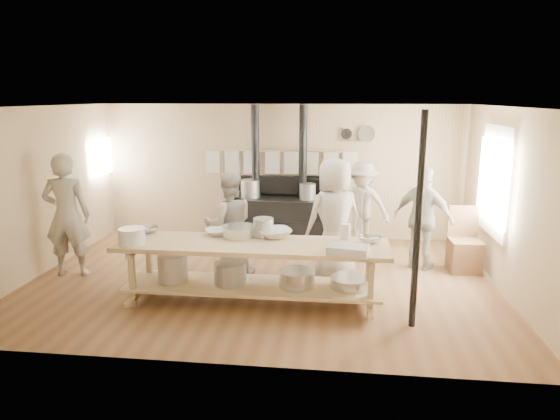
{
  "coord_description": "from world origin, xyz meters",
  "views": [
    {
      "loc": [
        1.11,
        -7.13,
        2.74
      ],
      "look_at": [
        0.25,
        0.2,
        1.05
      ],
      "focal_mm": 32.0,
      "sensor_mm": 36.0,
      "label": 1
    }
  ],
  "objects_px": {
    "stove": "(279,215)",
    "chair": "(464,252)",
    "cook_right": "(423,218)",
    "roasting_pan": "(349,250)",
    "cook_far_left": "(67,215)",
    "cook_left": "(229,224)",
    "cook_center": "(334,219)",
    "cook_by_window": "(362,205)",
    "prep_table": "(251,267)"
  },
  "relations": [
    {
      "from": "cook_center",
      "to": "cook_by_window",
      "type": "bearing_deg",
      "value": -134.27
    },
    {
      "from": "cook_far_left",
      "to": "cook_left",
      "type": "distance_m",
      "value": 2.49
    },
    {
      "from": "cook_right",
      "to": "roasting_pan",
      "type": "relative_size",
      "value": 3.42
    },
    {
      "from": "cook_far_left",
      "to": "cook_right",
      "type": "xyz_separation_m",
      "value": [
        5.49,
        0.95,
        -0.12
      ]
    },
    {
      "from": "prep_table",
      "to": "cook_left",
      "type": "bearing_deg",
      "value": 116.81
    },
    {
      "from": "cook_by_window",
      "to": "chair",
      "type": "relative_size",
      "value": 1.56
    },
    {
      "from": "cook_far_left",
      "to": "cook_center",
      "type": "height_order",
      "value": "cook_far_left"
    },
    {
      "from": "cook_center",
      "to": "roasting_pan",
      "type": "xyz_separation_m",
      "value": [
        0.19,
        -1.43,
        -0.03
      ]
    },
    {
      "from": "cook_center",
      "to": "roasting_pan",
      "type": "bearing_deg",
      "value": 69.79
    },
    {
      "from": "cook_far_left",
      "to": "cook_center",
      "type": "xyz_separation_m",
      "value": [
        4.08,
        0.33,
        -0.03
      ]
    },
    {
      "from": "cook_left",
      "to": "cook_right",
      "type": "bearing_deg",
      "value": 173.8
    },
    {
      "from": "stove",
      "to": "chair",
      "type": "bearing_deg",
      "value": -22.93
    },
    {
      "from": "stove",
      "to": "cook_far_left",
      "type": "xyz_separation_m",
      "value": [
        -3.0,
        -2.25,
        0.44
      ]
    },
    {
      "from": "stove",
      "to": "cook_left",
      "type": "bearing_deg",
      "value": -105.17
    },
    {
      "from": "cook_left",
      "to": "cook_right",
      "type": "relative_size",
      "value": 0.98
    },
    {
      "from": "cook_far_left",
      "to": "cook_by_window",
      "type": "height_order",
      "value": "cook_far_left"
    },
    {
      "from": "cook_right",
      "to": "cook_center",
      "type": "bearing_deg",
      "value": 55.04
    },
    {
      "from": "prep_table",
      "to": "roasting_pan",
      "type": "xyz_separation_m",
      "value": [
        1.27,
        -0.33,
        0.38
      ]
    },
    {
      "from": "chair",
      "to": "cook_right",
      "type": "bearing_deg",
      "value": 174.56
    },
    {
      "from": "chair",
      "to": "roasting_pan",
      "type": "bearing_deg",
      "value": -135.64
    },
    {
      "from": "prep_table",
      "to": "roasting_pan",
      "type": "bearing_deg",
      "value": -14.58
    },
    {
      "from": "cook_far_left",
      "to": "chair",
      "type": "distance_m",
      "value": 6.26
    },
    {
      "from": "cook_by_window",
      "to": "roasting_pan",
      "type": "distance_m",
      "value": 3.11
    },
    {
      "from": "stove",
      "to": "cook_by_window",
      "type": "height_order",
      "value": "stove"
    },
    {
      "from": "cook_right",
      "to": "chair",
      "type": "relative_size",
      "value": 1.63
    },
    {
      "from": "stove",
      "to": "cook_center",
      "type": "distance_m",
      "value": 2.24
    },
    {
      "from": "cook_left",
      "to": "cook_by_window",
      "type": "distance_m",
      "value": 2.71
    },
    {
      "from": "prep_table",
      "to": "cook_far_left",
      "type": "xyz_separation_m",
      "value": [
        -3.0,
        0.77,
        0.44
      ]
    },
    {
      "from": "prep_table",
      "to": "cook_left",
      "type": "height_order",
      "value": "cook_left"
    },
    {
      "from": "cook_right",
      "to": "cook_by_window",
      "type": "bearing_deg",
      "value": -17.08
    },
    {
      "from": "roasting_pan",
      "to": "cook_by_window",
      "type": "bearing_deg",
      "value": 84.56
    },
    {
      "from": "stove",
      "to": "roasting_pan",
      "type": "relative_size",
      "value": 5.32
    },
    {
      "from": "cook_by_window",
      "to": "chair",
      "type": "xyz_separation_m",
      "value": [
        1.59,
        -1.08,
        -0.5
      ]
    },
    {
      "from": "cook_center",
      "to": "prep_table",
      "type": "bearing_deg",
      "value": 17.64
    },
    {
      "from": "stove",
      "to": "cook_center",
      "type": "bearing_deg",
      "value": -60.8
    },
    {
      "from": "cook_right",
      "to": "cook_by_window",
      "type": "distance_m",
      "value": 1.4
    },
    {
      "from": "prep_table",
      "to": "cook_left",
      "type": "relative_size",
      "value": 2.2
    },
    {
      "from": "cook_center",
      "to": "cook_right",
      "type": "relative_size",
      "value": 1.11
    },
    {
      "from": "cook_far_left",
      "to": "cook_left",
      "type": "relative_size",
      "value": 1.18
    },
    {
      "from": "cook_left",
      "to": "roasting_pan",
      "type": "xyz_separation_m",
      "value": [
        1.8,
        -1.38,
        0.09
      ]
    },
    {
      "from": "cook_right",
      "to": "chair",
      "type": "height_order",
      "value": "cook_right"
    },
    {
      "from": "chair",
      "to": "cook_by_window",
      "type": "bearing_deg",
      "value": 143.4
    },
    {
      "from": "cook_far_left",
      "to": "cook_right",
      "type": "relative_size",
      "value": 1.15
    },
    {
      "from": "cook_center",
      "to": "cook_by_window",
      "type": "height_order",
      "value": "cook_center"
    },
    {
      "from": "prep_table",
      "to": "cook_far_left",
      "type": "relative_size",
      "value": 1.87
    },
    {
      "from": "chair",
      "to": "cook_left",
      "type": "bearing_deg",
      "value": -172.74
    },
    {
      "from": "stove",
      "to": "chair",
      "type": "relative_size",
      "value": 2.54
    },
    {
      "from": "chair",
      "to": "prep_table",
      "type": "bearing_deg",
      "value": -154.4
    },
    {
      "from": "chair",
      "to": "roasting_pan",
      "type": "distance_m",
      "value": 2.82
    },
    {
      "from": "cook_left",
      "to": "cook_center",
      "type": "relative_size",
      "value": 0.88
    }
  ]
}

